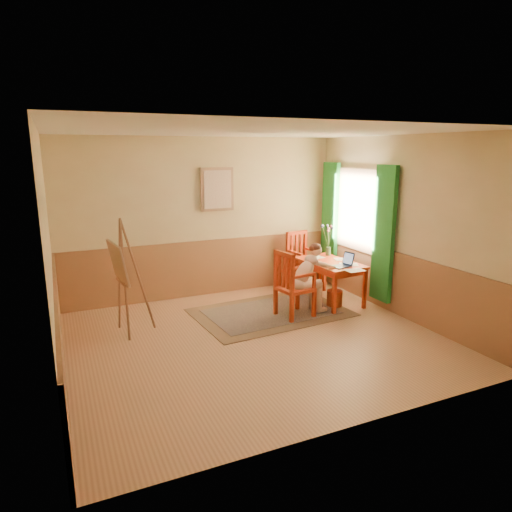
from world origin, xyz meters
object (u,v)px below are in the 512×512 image
figure (308,276)px  easel (121,267)px  table (330,267)px  chair_left (292,284)px  laptop (343,264)px  chair_back (302,260)px

figure → easel: (-2.80, 0.37, 0.36)m
figure → table: bearing=29.6°
chair_left → laptop: 0.99m
table → laptop: laptop is taller
chair_left → figure: figure is taller
table → laptop: bearing=-87.2°
chair_left → figure: bearing=6.3°
table → easel: size_ratio=0.74×
table → easel: bearing=179.9°
chair_left → easel: 2.57m
table → chair_back: size_ratio=1.16×
chair_left → laptop: size_ratio=2.66×
easel → chair_back: bearing=14.8°
table → chair_left: size_ratio=1.16×
chair_left → figure: size_ratio=0.93×
chair_left → easel: (-2.50, 0.40, 0.45)m
figure → chair_left: bearing=-173.7°
chair_left → chair_back: chair_back is taller
table → chair_back: 0.92m
table → chair_left: 1.03m
laptop → easel: easel is taller
figure → laptop: bearing=-0.3°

